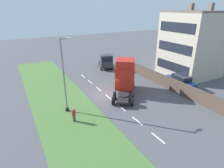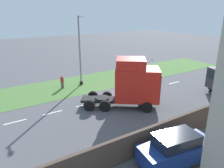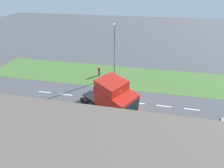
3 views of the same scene
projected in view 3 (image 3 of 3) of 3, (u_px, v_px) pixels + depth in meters
ground_plane at (118, 101)px, 19.20m from camera, size 120.00×120.00×0.00m
grass_verge at (123, 77)px, 24.09m from camera, size 7.00×44.00×0.01m
lane_markings at (113, 100)px, 19.30m from camera, size 0.16×21.00×0.00m
boundary_wall at (101, 168)px, 11.36m from camera, size 0.25×24.00×1.79m
lorry_cab at (114, 101)px, 15.50m from camera, size 6.16×7.07×4.88m
lamp_post at (114, 55)px, 22.05m from camera, size 1.33×0.41×8.29m
pedestrian at (99, 71)px, 24.13m from camera, size 0.39×0.39×1.56m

